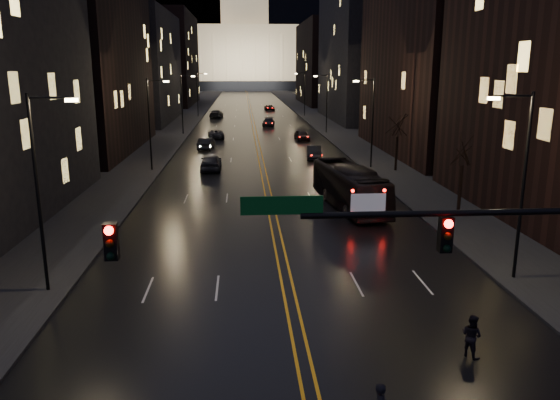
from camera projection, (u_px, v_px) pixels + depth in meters
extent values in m
cube|color=black|center=(249.00, 107.00, 142.00)|extent=(20.00, 320.00, 0.02)
cube|color=black|center=(195.00, 106.00, 141.05)|extent=(8.00, 320.00, 0.16)
cube|color=black|center=(303.00, 106.00, 142.93)|extent=(8.00, 320.00, 0.16)
cube|color=orange|center=(249.00, 106.00, 142.00)|extent=(0.62, 320.00, 0.01)
cube|color=black|center=(78.00, 32.00, 63.62)|extent=(12.00, 30.00, 28.00)
cube|color=black|center=(139.00, 67.00, 101.39)|extent=(12.00, 34.00, 20.00)
cube|color=black|center=(171.00, 59.00, 147.43)|extent=(12.00, 40.00, 24.00)
cube|color=black|center=(362.00, 51.00, 103.51)|extent=(12.00, 34.00, 26.00)
cube|color=black|center=(324.00, 63.00, 150.50)|extent=(12.00, 40.00, 22.00)
cube|color=black|center=(246.00, 84.00, 257.81)|extent=(90.00, 50.00, 4.00)
cube|color=#E3C183|center=(245.00, 54.00, 254.49)|extent=(80.00, 36.00, 24.00)
cylinder|color=beige|center=(245.00, 9.00, 249.74)|extent=(22.00, 22.00, 16.00)
cylinder|color=black|center=(518.00, 212.00, 14.93)|extent=(12.00, 0.18, 0.18)
cube|color=black|center=(111.00, 241.00, 14.33)|extent=(0.35, 0.30, 1.00)
cube|color=black|center=(445.00, 234.00, 14.94)|extent=(0.35, 0.30, 1.00)
sphere|color=#FF0705|center=(109.00, 231.00, 14.07)|extent=(0.24, 0.24, 0.24)
sphere|color=#FF0705|center=(449.00, 224.00, 14.68)|extent=(0.24, 0.24, 0.24)
cube|color=#053F14|center=(282.00, 205.00, 14.42)|extent=(2.20, 0.06, 0.50)
cylinder|color=black|center=(523.00, 190.00, 25.39)|extent=(0.16, 0.16, 9.00)
cylinder|color=black|center=(514.00, 96.00, 24.31)|extent=(1.80, 0.10, 0.10)
cube|color=#FFDD99|center=(494.00, 98.00, 24.28)|extent=(0.50, 0.25, 0.15)
cylinder|color=black|center=(38.00, 197.00, 23.91)|extent=(0.16, 0.16, 9.00)
cylinder|color=black|center=(49.00, 98.00, 22.95)|extent=(1.80, 0.10, 0.10)
cube|color=#FFDD99|center=(71.00, 100.00, 23.04)|extent=(0.50, 0.25, 0.15)
cylinder|color=black|center=(372.00, 124.00, 54.46)|extent=(0.16, 0.16, 9.00)
cylinder|color=black|center=(365.00, 80.00, 53.38)|extent=(1.80, 0.10, 0.10)
cube|color=#FFDD99|center=(356.00, 81.00, 53.35)|extent=(0.50, 0.25, 0.15)
cylinder|color=black|center=(150.00, 126.00, 52.98)|extent=(0.16, 0.16, 9.00)
cylinder|color=black|center=(157.00, 80.00, 52.02)|extent=(1.80, 0.10, 0.10)
cube|color=#FFDD99|center=(166.00, 81.00, 52.11)|extent=(0.50, 0.25, 0.15)
cylinder|color=black|center=(327.00, 104.00, 83.54)|extent=(0.16, 0.16, 9.00)
cylinder|color=black|center=(321.00, 75.00, 82.45)|extent=(1.80, 0.10, 0.10)
cube|color=#FFDD99|center=(316.00, 76.00, 82.42)|extent=(0.50, 0.25, 0.15)
cylinder|color=black|center=(182.00, 105.00, 82.06)|extent=(0.16, 0.16, 9.00)
cylinder|color=black|center=(187.00, 76.00, 81.09)|extent=(1.80, 0.10, 0.10)
cube|color=#FFDD99|center=(193.00, 76.00, 81.18)|extent=(0.50, 0.25, 0.15)
cylinder|color=black|center=(305.00, 95.00, 112.61)|extent=(0.16, 0.16, 9.00)
cylinder|color=black|center=(300.00, 73.00, 111.52)|extent=(1.80, 0.10, 0.10)
cube|color=#FFDD99|center=(296.00, 74.00, 111.49)|extent=(0.50, 0.25, 0.15)
cylinder|color=black|center=(197.00, 95.00, 111.13)|extent=(0.16, 0.16, 9.00)
cylinder|color=black|center=(201.00, 73.00, 110.17)|extent=(1.80, 0.10, 0.10)
cube|color=#FFDD99|center=(206.00, 74.00, 110.25)|extent=(0.50, 0.25, 0.15)
cylinder|color=black|center=(460.00, 190.00, 37.81)|extent=(0.24, 0.24, 3.50)
cylinder|color=black|center=(396.00, 154.00, 53.31)|extent=(0.24, 0.24, 3.50)
imported|color=black|center=(349.00, 187.00, 39.87)|extent=(4.01, 11.25, 3.07)
imported|color=black|center=(211.00, 162.00, 54.29)|extent=(2.01, 4.97, 1.69)
imported|color=black|center=(206.00, 144.00, 67.90)|extent=(2.03, 4.68, 1.50)
imported|color=black|center=(216.00, 134.00, 78.66)|extent=(2.59, 4.89, 1.31)
imported|color=black|center=(216.00, 114.00, 110.61)|extent=(2.82, 5.68, 1.59)
imported|color=black|center=(314.00, 152.00, 61.04)|extent=(2.00, 4.63, 1.48)
imported|color=black|center=(302.00, 135.00, 76.53)|extent=(2.10, 4.42, 1.46)
imported|color=black|center=(268.00, 122.00, 94.53)|extent=(2.49, 5.10, 1.43)
imported|color=black|center=(270.00, 108.00, 129.46)|extent=(2.38, 4.77, 1.30)
imported|color=black|center=(472.00, 336.00, 19.32)|extent=(0.78, 0.88, 1.60)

